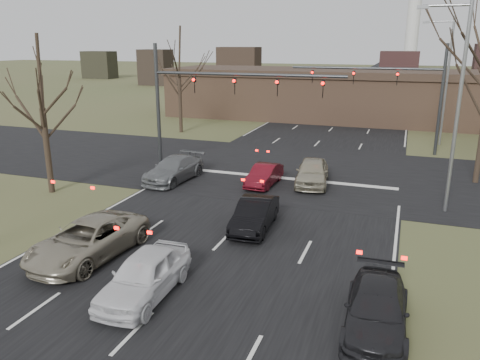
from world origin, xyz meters
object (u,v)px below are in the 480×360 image
object	(u,v)px
mast_arm_near	(204,92)
streetlight_right_near	(455,97)
car_red_ahead	(264,175)
car_white_sedan	(145,275)
mast_arm_far	(401,85)
car_black_hatch	(255,214)
building	(361,95)
streetlight_right_far	(445,75)
car_silver_suv	(88,240)
car_grey_ahead	(174,169)
car_silver_ahead	(312,172)
car_charcoal_sedan	(376,309)

from	to	relation	value
mast_arm_near	streetlight_right_near	distance (m)	14.38
streetlight_right_near	car_red_ahead	xyz separation A→B (m)	(-9.53, 1.24, -4.98)
mast_arm_near	car_white_sedan	xyz separation A→B (m)	(4.47, -15.02, -4.34)
mast_arm_far	car_red_ahead	bearing A→B (deg)	-120.40
mast_arm_far	car_black_hatch	size ratio (longest dim) A/B	2.71
car_white_sedan	car_black_hatch	bearing A→B (deg)	74.93
building	mast_arm_far	bearing A→B (deg)	-74.42
mast_arm_far	mast_arm_near	bearing A→B (deg)	-138.78
streetlight_right_near	car_red_ahead	bearing A→B (deg)	172.56
streetlight_right_far	car_silver_suv	size ratio (longest dim) A/B	1.88
building	car_grey_ahead	size ratio (longest dim) A/B	8.69
building	mast_arm_far	world-z (taller)	mast_arm_far
mast_arm_near	car_silver_ahead	size ratio (longest dim) A/B	2.71
car_charcoal_sedan	car_silver_suv	bearing A→B (deg)	172.42
car_grey_ahead	car_red_ahead	world-z (taller)	car_grey_ahead
mast_arm_near	streetlight_right_near	bearing A→B (deg)	-12.05
car_silver_suv	car_charcoal_sedan	distance (m)	10.85
car_grey_ahead	mast_arm_near	bearing A→B (deg)	76.38
mast_arm_near	car_black_hatch	xyz separation A→B (m)	(6.07, -8.31, -4.40)
car_red_ahead	car_silver_ahead	xyz separation A→B (m)	(2.60, 1.09, 0.16)
car_white_sedan	car_red_ahead	distance (m)	13.26
car_silver_ahead	building	bearing A→B (deg)	82.37
mast_arm_far	car_silver_suv	size ratio (longest dim) A/B	2.09
streetlight_right_near	car_silver_ahead	world-z (taller)	streetlight_right_near
car_grey_ahead	car_silver_ahead	size ratio (longest dim) A/B	1.09
car_silver_suv	car_white_sedan	bearing A→B (deg)	-22.37
building	car_silver_suv	xyz separation A→B (m)	(-6.29, -38.24, -1.93)
streetlight_right_far	car_charcoal_sedan	world-z (taller)	streetlight_right_far
car_white_sedan	car_charcoal_sedan	distance (m)	7.28
mast_arm_near	car_silver_suv	world-z (taller)	mast_arm_near
mast_arm_far	car_charcoal_sedan	bearing A→B (deg)	-89.27
car_silver_suv	car_charcoal_sedan	xyz separation A→B (m)	(10.79, -1.15, -0.11)
car_black_hatch	car_silver_ahead	bearing A→B (deg)	78.27
car_silver_suv	car_grey_ahead	xyz separation A→B (m)	(-1.82, 10.57, -0.03)
mast_arm_far	streetlight_right_far	size ratio (longest dim) A/B	1.11
building	car_silver_suv	distance (m)	38.80
mast_arm_far	car_silver_suv	distance (m)	25.85
mast_arm_near	car_charcoal_sedan	size ratio (longest dim) A/B	2.80
mast_arm_near	streetlight_right_near	size ratio (longest dim) A/B	1.21
car_black_hatch	car_charcoal_sedan	bearing A→B (deg)	-50.92
car_black_hatch	building	bearing A→B (deg)	84.11
building	mast_arm_far	size ratio (longest dim) A/B	3.81
streetlight_right_near	car_silver_suv	bearing A→B (deg)	-142.01
streetlight_right_far	car_silver_ahead	xyz separation A→B (m)	(-7.43, -14.67, -4.82)
mast_arm_far	car_silver_suv	bearing A→B (deg)	-114.26
car_white_sedan	car_black_hatch	size ratio (longest dim) A/B	1.05
car_black_hatch	car_silver_suv	bearing A→B (deg)	-140.02
car_black_hatch	car_grey_ahead	xyz separation A→B (m)	(-6.95, 5.64, 0.03)
car_charcoal_sedan	car_silver_ahead	xyz separation A→B (m)	(-4.61, 13.72, 0.13)
mast_arm_near	car_silver_ahead	xyz separation A→B (m)	(7.12, -0.67, -4.31)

